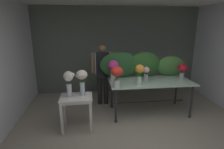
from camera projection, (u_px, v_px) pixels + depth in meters
ground_plane at (127, 113)px, 4.52m from camera, size 7.46×7.46×0.00m
wall_back at (117, 50)px, 5.79m from camera, size 5.22×0.12×2.66m
wall_left at (8, 63)px, 3.87m from camera, size 0.12×3.51×2.66m
display_table_glass at (150, 85)px, 4.39m from camera, size 1.96×0.97×0.83m
side_table_white at (76, 102)px, 3.71m from camera, size 0.64×0.48×0.72m
florist at (103, 68)px, 4.82m from camera, size 0.59×0.24×1.63m
foliage_backdrop at (142, 65)px, 4.62m from camera, size 2.19×0.28×0.65m
vase_blush_anemones at (146, 73)px, 4.29m from camera, size 0.17×0.15×0.34m
vase_magenta_dahlias at (113, 68)px, 4.30m from camera, size 0.26×0.26×0.49m
vase_sunset_hydrangea at (140, 72)px, 3.98m from camera, size 0.20×0.19×0.46m
vase_scarlet_lilies at (117, 74)px, 3.83m from camera, size 0.27×0.27×0.45m
vase_crimson_snapdragons at (182, 69)px, 4.45m from camera, size 0.25×0.23×0.37m
vase_white_roses_tall at (69, 81)px, 3.58m from camera, size 0.22×0.19×0.53m
vase_cream_lisianthus_tall at (82, 79)px, 3.65m from camera, size 0.25×0.23×0.53m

